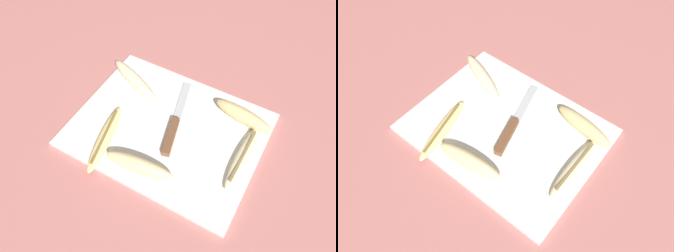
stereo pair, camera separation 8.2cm
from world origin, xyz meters
The scene contains 8 objects.
ground_plane centered at (0.00, 0.00, 0.00)m, with size 4.00×4.00×0.00m, color #B76B66.
cutting_board centered at (0.00, 0.00, 0.01)m, with size 0.48×0.37×0.01m.
knife centered at (0.02, 0.00, 0.02)m, with size 0.08×0.25×0.02m.
banana_spotted_left centered at (0.16, 0.12, 0.03)m, with size 0.17×0.07×0.04m.
banana_golden_short centered at (-0.12, -0.11, 0.02)m, with size 0.08×0.21×0.02m.
banana_bright_far centered at (-0.16, 0.09, 0.03)m, with size 0.20×0.11×0.03m.
banana_pale_long centered at (0.20, 0.01, 0.02)m, with size 0.04×0.20×0.02m.
banana_ripe_center centered at (0.00, -0.14, 0.03)m, with size 0.18×0.06×0.04m.
Camera 1 is at (0.24, -0.43, 0.70)m, focal length 35.00 mm.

